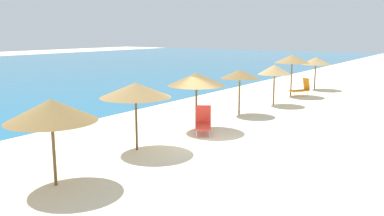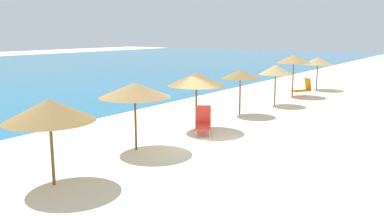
{
  "view_description": "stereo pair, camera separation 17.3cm",
  "coord_description": "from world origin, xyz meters",
  "px_view_note": "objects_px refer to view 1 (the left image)",
  "views": [
    {
      "loc": [
        -13.48,
        -8.98,
        4.42
      ],
      "look_at": [
        1.58,
        1.36,
        1.0
      ],
      "focal_mm": 38.06,
      "sensor_mm": 36.0,
      "label": 1
    },
    {
      "loc": [
        -13.38,
        -9.12,
        4.42
      ],
      "look_at": [
        1.58,
        1.36,
        1.0
      ],
      "focal_mm": 38.06,
      "sensor_mm": 36.0,
      "label": 2
    }
  ],
  "objects_px": {
    "beach_umbrella_8": "(292,59)",
    "lounge_chair_0": "(302,88)",
    "beach_umbrella_7": "(275,70)",
    "beach_umbrella_9": "(316,61)",
    "beach_umbrella_5": "(196,79)",
    "beach_umbrella_4": "(136,90)",
    "beach_umbrella_6": "(240,74)",
    "beach_umbrella_3": "(51,110)",
    "lounge_chair_1": "(203,122)"
  },
  "relations": [
    {
      "from": "beach_umbrella_6",
      "to": "beach_umbrella_3",
      "type": "bearing_deg",
      "value": -177.72
    },
    {
      "from": "beach_umbrella_5",
      "to": "beach_umbrella_8",
      "type": "bearing_deg",
      "value": 0.81
    },
    {
      "from": "beach_umbrella_6",
      "to": "beach_umbrella_7",
      "type": "bearing_deg",
      "value": -4.93
    },
    {
      "from": "beach_umbrella_5",
      "to": "beach_umbrella_7",
      "type": "height_order",
      "value": "beach_umbrella_5"
    },
    {
      "from": "beach_umbrella_4",
      "to": "beach_umbrella_7",
      "type": "height_order",
      "value": "beach_umbrella_4"
    },
    {
      "from": "beach_umbrella_4",
      "to": "beach_umbrella_8",
      "type": "xyz_separation_m",
      "value": [
        16.14,
        0.11,
        0.29
      ]
    },
    {
      "from": "beach_umbrella_3",
      "to": "beach_umbrella_9",
      "type": "distance_m",
      "value": 24.41
    },
    {
      "from": "beach_umbrella_4",
      "to": "beach_umbrella_3",
      "type": "bearing_deg",
      "value": -173.03
    },
    {
      "from": "beach_umbrella_4",
      "to": "beach_umbrella_7",
      "type": "distance_m",
      "value": 12.08
    },
    {
      "from": "beach_umbrella_6",
      "to": "beach_umbrella_8",
      "type": "height_order",
      "value": "beach_umbrella_8"
    },
    {
      "from": "lounge_chair_0",
      "to": "lounge_chair_1",
      "type": "xyz_separation_m",
      "value": [
        -13.07,
        -0.22,
        -0.01
      ]
    },
    {
      "from": "beach_umbrella_5",
      "to": "beach_umbrella_7",
      "type": "xyz_separation_m",
      "value": [
        8.12,
        -0.28,
        -0.16
      ]
    },
    {
      "from": "beach_umbrella_8",
      "to": "lounge_chair_0",
      "type": "height_order",
      "value": "beach_umbrella_8"
    },
    {
      "from": "beach_umbrella_4",
      "to": "lounge_chair_1",
      "type": "relative_size",
      "value": 1.85
    },
    {
      "from": "beach_umbrella_9",
      "to": "lounge_chair_1",
      "type": "height_order",
      "value": "beach_umbrella_9"
    },
    {
      "from": "beach_umbrella_9",
      "to": "lounge_chair_0",
      "type": "xyz_separation_m",
      "value": [
        -3.69,
        -0.26,
        -1.71
      ]
    },
    {
      "from": "beach_umbrella_4",
      "to": "beach_umbrella_9",
      "type": "xyz_separation_m",
      "value": [
        20.34,
        -0.22,
        -0.08
      ]
    },
    {
      "from": "beach_umbrella_3",
      "to": "lounge_chair_0",
      "type": "height_order",
      "value": "beach_umbrella_3"
    },
    {
      "from": "beach_umbrella_7",
      "to": "beach_umbrella_8",
      "type": "distance_m",
      "value": 4.11
    },
    {
      "from": "beach_umbrella_8",
      "to": "beach_umbrella_3",
      "type": "bearing_deg",
      "value": -178.28
    },
    {
      "from": "beach_umbrella_5",
      "to": "lounge_chair_0",
      "type": "xyz_separation_m",
      "value": [
        12.69,
        -0.41,
        -1.82
      ]
    },
    {
      "from": "beach_umbrella_6",
      "to": "beach_umbrella_7",
      "type": "distance_m",
      "value": 3.88
    },
    {
      "from": "beach_umbrella_8",
      "to": "lounge_chair_0",
      "type": "distance_m",
      "value": 2.22
    },
    {
      "from": "beach_umbrella_3",
      "to": "lounge_chair_0",
      "type": "distance_m",
      "value": 20.78
    },
    {
      "from": "beach_umbrella_6",
      "to": "beach_umbrella_9",
      "type": "xyz_separation_m",
      "value": [
        12.13,
        -0.21,
        0.01
      ]
    },
    {
      "from": "beach_umbrella_4",
      "to": "beach_umbrella_5",
      "type": "height_order",
      "value": "beach_umbrella_5"
    },
    {
      "from": "beach_umbrella_4",
      "to": "beach_umbrella_8",
      "type": "relative_size",
      "value": 0.92
    },
    {
      "from": "beach_umbrella_8",
      "to": "beach_umbrella_4",
      "type": "bearing_deg",
      "value": -179.61
    },
    {
      "from": "beach_umbrella_6",
      "to": "lounge_chair_0",
      "type": "relative_size",
      "value": 1.58
    },
    {
      "from": "beach_umbrella_3",
      "to": "beach_umbrella_4",
      "type": "xyz_separation_m",
      "value": [
        4.07,
        0.5,
        0.06
      ]
    },
    {
      "from": "beach_umbrella_7",
      "to": "beach_umbrella_6",
      "type": "bearing_deg",
      "value": 175.07
    },
    {
      "from": "beach_umbrella_9",
      "to": "beach_umbrella_3",
      "type": "bearing_deg",
      "value": -179.34
    },
    {
      "from": "beach_umbrella_5",
      "to": "beach_umbrella_9",
      "type": "relative_size",
      "value": 1.05
    },
    {
      "from": "beach_umbrella_7",
      "to": "beach_umbrella_5",
      "type": "bearing_deg",
      "value": 178.03
    },
    {
      "from": "beach_umbrella_6",
      "to": "beach_umbrella_9",
      "type": "distance_m",
      "value": 12.13
    },
    {
      "from": "lounge_chair_1",
      "to": "beach_umbrella_8",
      "type": "bearing_deg",
      "value": -118.24
    },
    {
      "from": "lounge_chair_0",
      "to": "beach_umbrella_7",
      "type": "bearing_deg",
      "value": 117.2
    },
    {
      "from": "beach_umbrella_9",
      "to": "beach_umbrella_4",
      "type": "bearing_deg",
      "value": 179.39
    },
    {
      "from": "beach_umbrella_6",
      "to": "beach_umbrella_9",
      "type": "height_order",
      "value": "beach_umbrella_9"
    },
    {
      "from": "beach_umbrella_4",
      "to": "beach_umbrella_5",
      "type": "distance_m",
      "value": 3.96
    },
    {
      "from": "beach_umbrella_3",
      "to": "lounge_chair_1",
      "type": "relative_size",
      "value": 1.81
    },
    {
      "from": "beach_umbrella_3",
      "to": "beach_umbrella_9",
      "type": "bearing_deg",
      "value": 0.66
    },
    {
      "from": "beach_umbrella_9",
      "to": "beach_umbrella_7",
      "type": "bearing_deg",
      "value": -179.14
    },
    {
      "from": "beach_umbrella_7",
      "to": "beach_umbrella_8",
      "type": "relative_size",
      "value": 0.86
    },
    {
      "from": "beach_umbrella_5",
      "to": "beach_umbrella_8",
      "type": "relative_size",
      "value": 0.91
    },
    {
      "from": "beach_umbrella_5",
      "to": "lounge_chair_0",
      "type": "relative_size",
      "value": 1.69
    },
    {
      "from": "beach_umbrella_9",
      "to": "beach_umbrella_8",
      "type": "bearing_deg",
      "value": 175.55
    },
    {
      "from": "beach_umbrella_5",
      "to": "beach_umbrella_6",
      "type": "bearing_deg",
      "value": 0.74
    },
    {
      "from": "beach_umbrella_5",
      "to": "beach_umbrella_6",
      "type": "xyz_separation_m",
      "value": [
        4.25,
        0.05,
        -0.12
      ]
    },
    {
      "from": "beach_umbrella_7",
      "to": "beach_umbrella_9",
      "type": "height_order",
      "value": "beach_umbrella_9"
    }
  ]
}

